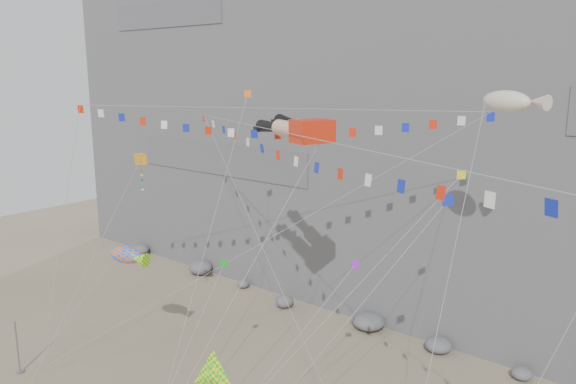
% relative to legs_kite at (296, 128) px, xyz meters
% --- Properties ---
extents(cliff, '(80.00, 28.00, 50.00)m').
position_rel_legs_kite_xyz_m(cliff, '(-0.74, 25.48, 7.97)').
color(cliff, slate).
rests_on(cliff, ground).
extents(talus_boulders, '(60.00, 3.00, 1.20)m').
position_rel_legs_kite_xyz_m(talus_boulders, '(-0.74, 10.48, -16.43)').
color(talus_boulders, slate).
rests_on(talus_boulders, ground).
extents(anchor_pole_left, '(0.12, 0.12, 3.82)m').
position_rel_legs_kite_xyz_m(anchor_pole_left, '(-15.82, -10.59, -15.12)').
color(anchor_pole_left, gray).
rests_on(anchor_pole_left, ground).
extents(legs_kite, '(7.42, 18.00, 22.37)m').
position_rel_legs_kite_xyz_m(legs_kite, '(0.00, 0.00, 0.00)').
color(legs_kite, red).
rests_on(legs_kite, ground).
extents(flag_banner_upper, '(24.85, 16.06, 23.98)m').
position_rel_legs_kite_xyz_m(flag_banner_upper, '(-3.15, 0.87, 1.00)').
color(flag_banner_upper, red).
rests_on(flag_banner_upper, ground).
extents(flag_banner_lower, '(32.28, 14.91, 20.99)m').
position_rel_legs_kite_xyz_m(flag_banner_lower, '(2.73, -2.52, -0.13)').
color(flag_banner_lower, red).
rests_on(flag_banner_lower, ground).
extents(harlequin_kite, '(4.50, 8.13, 16.72)m').
position_rel_legs_kite_xyz_m(harlequin_kite, '(-9.80, -4.10, -2.40)').
color(harlequin_kite, red).
rests_on(harlequin_kite, ground).
extents(fish_windsock, '(6.76, 6.32, 10.82)m').
position_rel_legs_kite_xyz_m(fish_windsock, '(-10.42, -5.19, -8.77)').
color(fish_windsock, orange).
rests_on(fish_windsock, ground).
extents(delta_kite, '(4.01, 5.42, 8.58)m').
position_rel_legs_kite_xyz_m(delta_kite, '(2.87, -9.85, -10.77)').
color(delta_kite, '#FFF30D').
rests_on(delta_kite, ground).
extents(blimp_windsock, '(4.08, 12.78, 22.01)m').
position_rel_legs_kite_xyz_m(blimp_windsock, '(10.94, 3.82, 1.74)').
color(blimp_windsock, beige).
rests_on(blimp_windsock, ground).
extents(small_kite_a, '(5.67, 14.22, 23.77)m').
position_rel_legs_kite_xyz_m(small_kite_a, '(-5.69, 1.73, 1.33)').
color(small_kite_a, orange).
rests_on(small_kite_a, ground).
extents(small_kite_b, '(4.41, 11.00, 14.97)m').
position_rel_legs_kite_xyz_m(small_kite_b, '(5.35, -1.85, -7.11)').
color(small_kite_b, purple).
rests_on(small_kite_b, ground).
extents(small_kite_c, '(2.51, 9.84, 13.30)m').
position_rel_legs_kite_xyz_m(small_kite_c, '(-1.76, -4.58, -7.83)').
color(small_kite_c, green).
rests_on(small_kite_c, ground).
extents(small_kite_d, '(8.94, 15.10, 22.45)m').
position_rel_legs_kite_xyz_m(small_kite_d, '(9.36, 1.50, -2.39)').
color(small_kite_d, yellow).
rests_on(small_kite_d, ground).
extents(small_kite_e, '(8.40, 10.27, 18.97)m').
position_rel_legs_kite_xyz_m(small_kite_e, '(10.44, -2.10, -2.76)').
color(small_kite_e, '#1322AB').
rests_on(small_kite_e, ground).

